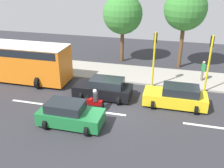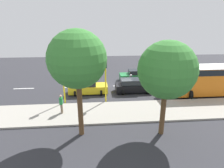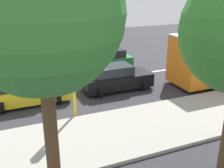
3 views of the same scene
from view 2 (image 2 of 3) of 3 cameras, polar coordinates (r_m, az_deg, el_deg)
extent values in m
cube|color=#2D2D33|center=(23.61, 3.26, -0.65)|extent=(40.00, 60.00, 0.10)
cube|color=#9E998E|center=(17.22, 6.52, -8.13)|extent=(4.00, 60.00, 0.15)
cube|color=white|center=(24.96, -25.17, -1.26)|extent=(0.20, 2.40, 0.01)
cube|color=white|center=(23.54, -11.36, -0.93)|extent=(0.20, 2.40, 0.01)
cube|color=white|center=(23.59, 3.26, -0.52)|extent=(0.20, 2.40, 0.01)
cube|color=white|center=(25.12, 16.94, -0.11)|extent=(0.20, 2.40, 0.01)
cube|color=white|center=(27.89, 28.48, 0.25)|extent=(0.20, 2.40, 0.01)
cube|color=black|center=(21.62, 6.67, -0.93)|extent=(1.76, 4.21, 0.80)
cube|color=#1E2328|center=(21.33, 5.85, 0.76)|extent=(1.48, 2.36, 0.56)
cylinder|color=black|center=(22.71, 9.70, -0.73)|extent=(0.64, 0.22, 0.64)
cylinder|color=black|center=(21.32, 10.71, -2.13)|extent=(0.64, 0.22, 0.64)
cylinder|color=black|center=(22.19, 2.74, -0.94)|extent=(0.64, 0.22, 0.64)
cylinder|color=black|center=(20.76, 3.29, -2.40)|extent=(0.64, 0.22, 0.64)
cube|color=yellow|center=(21.21, -7.17, -1.35)|extent=(1.73, 4.26, 0.80)
cube|color=#1E2328|center=(21.00, -8.18, 0.36)|extent=(1.45, 2.39, 0.56)
cylinder|color=black|center=(21.98, -3.42, -1.15)|extent=(0.64, 0.22, 0.64)
cylinder|color=black|center=(20.58, -3.30, -2.60)|extent=(0.64, 0.22, 0.64)
cylinder|color=black|center=(22.11, -10.72, -1.35)|extent=(0.64, 0.22, 0.64)
cylinder|color=black|center=(20.71, -11.11, -2.80)|extent=(0.64, 0.22, 0.64)
cube|color=#1E7238|center=(25.47, 6.76, 2.18)|extent=(1.72, 3.90, 0.80)
cube|color=#1E2328|center=(25.35, 7.51, 3.67)|extent=(1.44, 2.18, 0.56)
cylinder|color=black|center=(24.62, 4.14, 1.08)|extent=(0.64, 0.22, 0.64)
cylinder|color=black|center=(26.03, 3.63, 2.10)|extent=(0.64, 0.22, 0.64)
cylinder|color=black|center=(25.14, 9.94, 1.22)|extent=(0.64, 0.22, 0.64)
cylinder|color=black|center=(26.52, 9.15, 2.21)|extent=(0.64, 0.22, 0.64)
cube|color=orange|center=(23.55, 29.29, 1.17)|extent=(2.50, 11.00, 2.90)
cube|color=black|center=(23.29, 29.72, 3.74)|extent=(2.52, 10.56, 0.60)
cube|color=white|center=(23.21, 29.87, 4.62)|extent=(2.50, 11.00, 0.08)
cylinder|color=black|center=(23.07, 20.07, -0.86)|extent=(1.00, 0.30, 1.00)
cylinder|color=black|center=(21.24, 22.47, -2.87)|extent=(1.00, 0.30, 1.00)
cylinder|color=black|center=(23.57, 7.38, 0.09)|extent=(0.60, 0.10, 0.60)
cylinder|color=black|center=(23.35, 4.50, 0.01)|extent=(0.60, 0.10, 0.60)
cube|color=#990C0C|center=(23.37, 5.85, 0.62)|extent=(0.28, 1.10, 0.36)
sphere|color=#990C0C|center=(23.35, 6.35, 1.05)|extent=(0.32, 0.32, 0.32)
cylinder|color=black|center=(23.36, 7.20, 1.47)|extent=(0.55, 0.04, 0.04)
cube|color=#333338|center=(23.21, 5.64, 1.67)|extent=(0.36, 0.24, 0.60)
sphere|color=silver|center=(23.10, 5.80, 2.62)|extent=(0.26, 0.26, 0.26)
cylinder|color=#72604C|center=(17.13, -14.92, -6.98)|extent=(0.16, 0.16, 0.85)
cylinder|color=#72604C|center=(16.95, -15.03, -7.28)|extent=(0.16, 0.16, 0.85)
cube|color=#268C3F|center=(16.74, -15.19, -4.90)|extent=(0.40, 0.24, 0.60)
sphere|color=tan|center=(16.58, -15.31, -3.54)|extent=(0.22, 0.22, 0.22)
cylinder|color=yellow|center=(18.17, -1.95, 0.91)|extent=(0.14, 0.14, 4.50)
cube|color=black|center=(17.49, -1.97, 6.14)|extent=(0.24, 0.24, 0.76)
sphere|color=red|center=(17.32, -1.96, 6.82)|extent=(0.16, 0.16, 0.16)
sphere|color=#F2A50C|center=(17.37, -1.95, 6.05)|extent=(0.16, 0.16, 0.16)
sphere|color=green|center=(17.42, -1.94, 5.28)|extent=(0.16, 0.16, 0.16)
cylinder|color=yellow|center=(18.42, -14.50, 0.55)|extent=(0.14, 0.14, 4.50)
cube|color=black|center=(17.75, -15.08, 5.69)|extent=(0.24, 0.24, 0.76)
sphere|color=red|center=(17.58, -15.21, 6.35)|extent=(0.16, 0.16, 0.16)
sphere|color=#F2A50C|center=(17.63, -15.14, 5.59)|extent=(0.16, 0.16, 0.16)
sphere|color=green|center=(17.69, -15.08, 4.84)|extent=(0.16, 0.16, 0.16)
cylinder|color=brown|center=(13.86, 15.14, -8.22)|extent=(0.36, 0.36, 3.43)
sphere|color=#387F33|center=(12.78, 16.32, 4.12)|extent=(3.86, 3.86, 3.86)
cylinder|color=brown|center=(13.32, -9.61, -7.16)|extent=(0.36, 0.36, 4.18)
sphere|color=#387F33|center=(12.22, -10.50, 7.40)|extent=(3.81, 3.81, 3.81)
camera|label=1|loc=(35.61, -6.08, 20.07)|focal=39.71mm
camera|label=3|loc=(6.31, -24.65, 0.59)|focal=43.80mm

